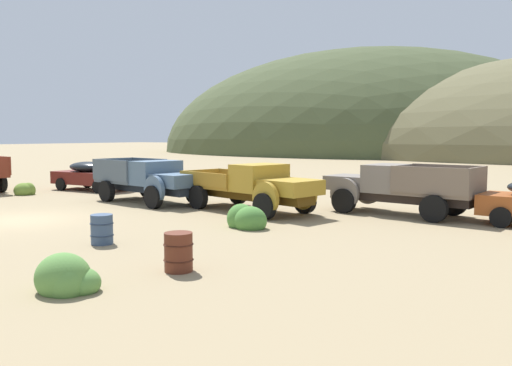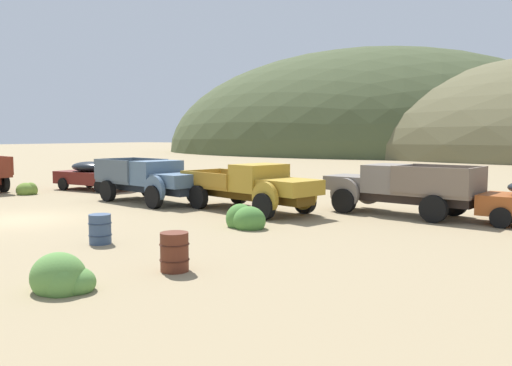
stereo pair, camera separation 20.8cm
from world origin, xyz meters
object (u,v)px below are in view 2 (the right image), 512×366
object	(u,v)px
oil_drum_by_truck	(174,252)
car_oxblood	(96,175)
oil_drum_spare	(100,229)
truck_mustard	(258,187)
truck_primer_gray	(391,187)
truck_chalk_blue	(155,180)

from	to	relation	value
oil_drum_by_truck	car_oxblood	bearing A→B (deg)	146.20
car_oxblood	oil_drum_spare	xyz separation A→B (m)	(11.74, -9.34, -0.40)
truck_mustard	oil_drum_spare	xyz separation A→B (m)	(-0.25, -7.46, -0.58)
truck_primer_gray	car_oxblood	bearing A→B (deg)	7.68
truck_primer_gray	oil_drum_by_truck	distance (m)	11.06
truck_chalk_blue	truck_primer_gray	world-z (taller)	same
car_oxblood	oil_drum_by_truck	distance (m)	18.65
car_oxblood	oil_drum_spare	bearing A→B (deg)	-42.14
truck_mustard	truck_primer_gray	xyz separation A→B (m)	(4.44, 2.52, 0.03)
oil_drum_by_truck	oil_drum_spare	size ratio (longest dim) A/B	1.05
car_oxblood	oil_drum_spare	distance (m)	15.01
car_oxblood	truck_primer_gray	size ratio (longest dim) A/B	0.83
oil_drum_by_truck	oil_drum_spare	xyz separation A→B (m)	(-3.76, 1.03, -0.02)
truck_chalk_blue	car_oxblood	bearing A→B (deg)	170.78
oil_drum_by_truck	truck_primer_gray	bearing A→B (deg)	85.18
oil_drum_spare	truck_mustard	bearing A→B (deg)	88.11
truck_primer_gray	oil_drum_by_truck	bearing A→B (deg)	90.64
oil_drum_by_truck	oil_drum_spare	distance (m)	3.90
truck_chalk_blue	oil_drum_by_truck	bearing A→B (deg)	-34.54
truck_mustard	truck_chalk_blue	bearing A→B (deg)	-164.96
car_oxblood	truck_chalk_blue	size ratio (longest dim) A/B	0.83
truck_chalk_blue	truck_primer_gray	distance (m)	10.16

